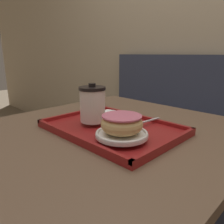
{
  "coord_description": "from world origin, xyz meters",
  "views": [
    {
      "loc": [
        0.51,
        -0.5,
        1.01
      ],
      "look_at": [
        0.02,
        -0.01,
        0.82
      ],
      "focal_mm": 35.0,
      "sensor_mm": 36.0,
      "label": 1
    }
  ],
  "objects": [
    {
      "name": "coffee_cup_front",
      "position": [
        -0.05,
        -0.04,
        0.84
      ],
      "size": [
        0.09,
        0.09,
        0.13
      ],
      "color": "white",
      "rests_on": "serving_tray"
    },
    {
      "name": "plate_with_chocolate_donut",
      "position": [
        0.12,
        -0.07,
        0.79
      ],
      "size": [
        0.15,
        0.15,
        0.01
      ],
      "color": "white",
      "rests_on": "serving_tray"
    },
    {
      "name": "napkin_paper",
      "position": [
        -0.05,
        0.07,
        0.78
      ],
      "size": [
        0.15,
        0.13,
        0.0
      ],
      "rotation": [
        0.0,
        0.0,
        0.22
      ],
      "color": "white",
      "rests_on": "serving_tray"
    },
    {
      "name": "donut_chocolate_glazed",
      "position": [
        0.12,
        -0.07,
        0.82
      ],
      "size": [
        0.12,
        0.12,
        0.05
      ],
      "color": "#DBB270",
      "rests_on": "plate_with_chocolate_donut"
    },
    {
      "name": "spoon",
      "position": [
        0.09,
        0.05,
        0.79
      ],
      "size": [
        0.03,
        0.14,
        0.01
      ],
      "rotation": [
        0.0,
        0.0,
        4.61
      ],
      "color": "silver",
      "rests_on": "serving_tray"
    },
    {
      "name": "booth_bench",
      "position": [
        -0.06,
        0.87,
        0.32
      ],
      "size": [
        1.62,
        0.44,
        1.0
      ],
      "color": "#33384C",
      "rests_on": "ground_plane"
    },
    {
      "name": "serving_tray",
      "position": [
        0.02,
        -0.01,
        0.77
      ],
      "size": [
        0.43,
        0.31,
        0.02
      ],
      "color": "maroon",
      "rests_on": "cafe_table"
    },
    {
      "name": "cafe_table",
      "position": [
        0.0,
        0.0,
        0.57
      ],
      "size": [
        0.82,
        0.87,
        0.76
      ],
      "color": "brown",
      "rests_on": "ground_plane"
    }
  ]
}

